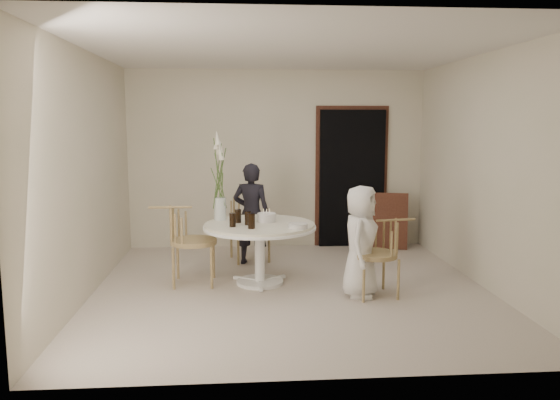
{
  "coord_description": "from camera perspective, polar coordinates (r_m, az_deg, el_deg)",
  "views": [
    {
      "loc": [
        -0.59,
        -6.07,
        1.91
      ],
      "look_at": [
        -0.11,
        0.3,
        1.0
      ],
      "focal_mm": 35.0,
      "sensor_mm": 36.0,
      "label": 1
    }
  ],
  "objects": [
    {
      "name": "picture_frame",
      "position": [
        8.46,
        11.04,
        -2.15
      ],
      "size": [
        0.67,
        0.35,
        0.85
      ],
      "primitive_type": "cube",
      "rotation": [
        -0.17,
        0.0,
        -0.26
      ],
      "color": "brown",
      "rests_on": "ground"
    },
    {
      "name": "chair_right",
      "position": [
        6.15,
        10.93,
        -4.72
      ],
      "size": [
        0.56,
        0.52,
        0.87
      ],
      "rotation": [
        0.0,
        0.0,
        -1.43
      ],
      "color": "tan",
      "rests_on": "ground"
    },
    {
      "name": "room_shell",
      "position": [
        6.11,
        1.2,
        5.38
      ],
      "size": [
        4.5,
        4.5,
        4.5
      ],
      "color": "white",
      "rests_on": "ground"
    },
    {
      "name": "cola_tumbler_a",
      "position": [
        6.24,
        -4.98,
        -2.09
      ],
      "size": [
        0.08,
        0.08,
        0.16
      ],
      "primitive_type": "cylinder",
      "rotation": [
        0.0,
        0.0,
        0.08
      ],
      "color": "black",
      "rests_on": "table"
    },
    {
      "name": "door_trim",
      "position": [
        8.52,
        7.46,
        2.66
      ],
      "size": [
        1.12,
        0.03,
        2.22
      ],
      "primitive_type": "cube",
      "color": "brown",
      "rests_on": "ground"
    },
    {
      "name": "birthday_cake",
      "position": [
        6.52,
        -1.41,
        -1.84
      ],
      "size": [
        0.22,
        0.22,
        0.16
      ],
      "rotation": [
        0.0,
        0.0,
        0.29
      ],
      "color": "white",
      "rests_on": "table"
    },
    {
      "name": "ground",
      "position": [
        6.39,
        1.16,
        -9.28
      ],
      "size": [
        4.5,
        4.5,
        0.0
      ],
      "primitive_type": "plane",
      "color": "beige",
      "rests_on": "ground"
    },
    {
      "name": "chair_far",
      "position": [
        7.69,
        -3.44,
        -1.64
      ],
      "size": [
        0.6,
        0.63,
        0.94
      ],
      "rotation": [
        0.0,
        0.0,
        0.23
      ],
      "color": "tan",
      "rests_on": "ground"
    },
    {
      "name": "doorway",
      "position": [
        8.48,
        7.51,
        2.23
      ],
      "size": [
        1.0,
        0.1,
        2.1
      ],
      "primitive_type": "cube",
      "color": "black",
      "rests_on": "ground"
    },
    {
      "name": "cola_tumbler_d",
      "position": [
        6.34,
        -3.38,
        -1.9
      ],
      "size": [
        0.08,
        0.08,
        0.16
      ],
      "primitive_type": "cylinder",
      "rotation": [
        0.0,
        0.0,
        0.05
      ],
      "color": "black",
      "rests_on": "table"
    },
    {
      "name": "girl",
      "position": [
        7.36,
        -3.01,
        -1.47
      ],
      "size": [
        0.57,
        0.44,
        1.37
      ],
      "primitive_type": "imported",
      "rotation": [
        0.0,
        0.0,
        2.89
      ],
      "color": "black",
      "rests_on": "ground"
    },
    {
      "name": "boy",
      "position": [
        6.06,
        8.42,
        -4.31
      ],
      "size": [
        0.59,
        0.71,
        1.23
      ],
      "primitive_type": "imported",
      "rotation": [
        0.0,
        0.0,
        1.18
      ],
      "color": "white",
      "rests_on": "ground"
    },
    {
      "name": "cola_tumbler_c",
      "position": [
        6.48,
        -4.41,
        -1.68
      ],
      "size": [
        0.08,
        0.08,
        0.16
      ],
      "primitive_type": "cylinder",
      "rotation": [
        0.0,
        0.0,
        -0.01
      ],
      "color": "black",
      "rests_on": "table"
    },
    {
      "name": "chair_left",
      "position": [
        6.54,
        -10.19,
        -3.45
      ],
      "size": [
        0.58,
        0.55,
        0.95
      ],
      "rotation": [
        0.0,
        0.0,
        1.56
      ],
      "color": "tan",
      "rests_on": "ground"
    },
    {
      "name": "table",
      "position": [
        6.46,
        -2.14,
        -3.46
      ],
      "size": [
        1.33,
        1.33,
        0.73
      ],
      "color": "white",
      "rests_on": "ground"
    },
    {
      "name": "cola_tumbler_b",
      "position": [
        6.12,
        -3.0,
        -2.2
      ],
      "size": [
        0.09,
        0.09,
        0.17
      ],
      "primitive_type": "cylinder",
      "rotation": [
        0.0,
        0.0,
        -0.09
      ],
      "color": "black",
      "rests_on": "table"
    },
    {
      "name": "plate_stack",
      "position": [
        6.14,
        1.87,
        -2.72
      ],
      "size": [
        0.26,
        0.26,
        0.06
      ],
      "primitive_type": "cylinder",
      "rotation": [
        0.0,
        0.0,
        -0.19
      ],
      "color": "silver",
      "rests_on": "table"
    },
    {
      "name": "flower_vase",
      "position": [
        6.65,
        -6.33,
        1.77
      ],
      "size": [
        0.15,
        0.15,
        1.09
      ],
      "rotation": [
        0.0,
        0.0,
        -0.15
      ],
      "color": "silver",
      "rests_on": "table"
    }
  ]
}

